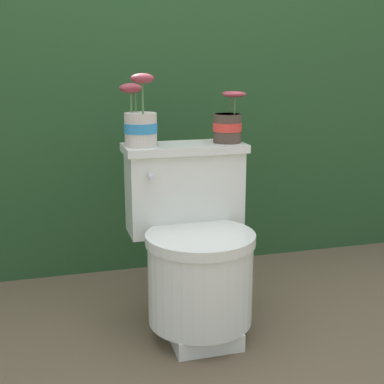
% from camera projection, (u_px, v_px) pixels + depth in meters
% --- Properties ---
extents(ground_plane, '(12.00, 12.00, 0.00)m').
position_uv_depth(ground_plane, '(206.00, 341.00, 1.93)').
color(ground_plane, brown).
extents(hedge_backdrop, '(3.95, 0.62, 1.45)m').
position_uv_depth(hedge_backdrop, '(146.00, 112.00, 2.75)').
color(hedge_backdrop, '#234723').
rests_on(hedge_backdrop, ground).
extents(toilet, '(0.46, 0.51, 0.68)m').
position_uv_depth(toilet, '(195.00, 248.00, 1.96)').
color(toilet, silver).
rests_on(toilet, ground).
extents(potted_plant_left, '(0.13, 0.14, 0.26)m').
position_uv_depth(potted_plant_left, '(140.00, 122.00, 1.94)').
color(potted_plant_left, beige).
rests_on(potted_plant_left, toilet).
extents(potted_plant_midleft, '(0.12, 0.12, 0.19)m').
position_uv_depth(potted_plant_midleft, '(228.00, 124.00, 2.03)').
color(potted_plant_midleft, '#47382D').
rests_on(potted_plant_midleft, toilet).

